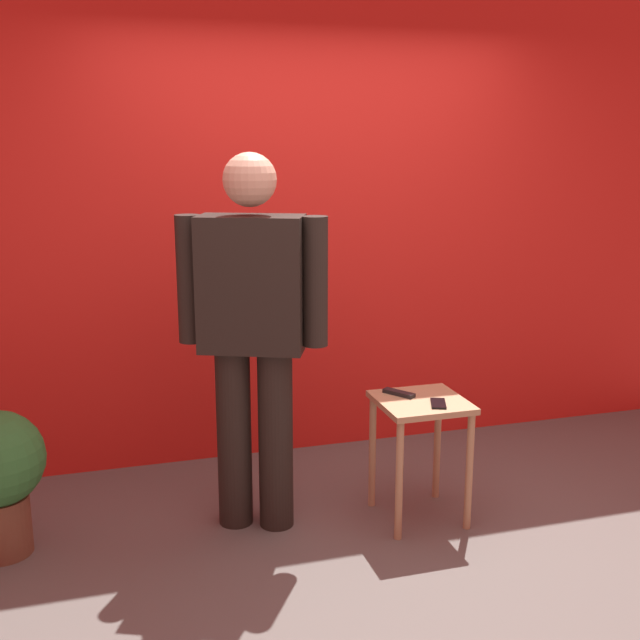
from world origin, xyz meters
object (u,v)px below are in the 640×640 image
at_px(side_table, 420,424).
at_px(standing_person, 253,325).
at_px(tv_remote, 399,393).
at_px(cell_phone, 438,404).

bearing_deg(side_table, standing_person, 168.27).
bearing_deg(tv_remote, side_table, -84.38).
height_order(cell_phone, tv_remote, tv_remote).
relative_size(standing_person, tv_remote, 10.69).
distance_m(cell_phone, tv_remote, 0.23).
height_order(side_table, cell_phone, cell_phone).
relative_size(standing_person, side_table, 2.90).
bearing_deg(side_table, tv_remote, 129.81).
distance_m(side_table, cell_phone, 0.17).
height_order(standing_person, cell_phone, standing_person).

